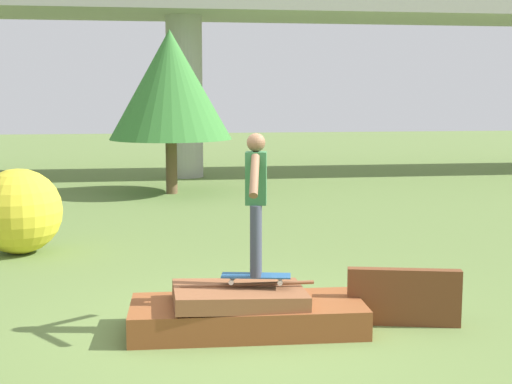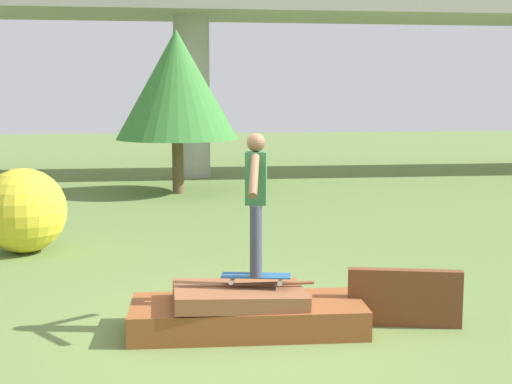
{
  "view_description": "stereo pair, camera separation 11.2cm",
  "coord_description": "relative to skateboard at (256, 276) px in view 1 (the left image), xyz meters",
  "views": [
    {
      "loc": [
        -0.97,
        -7.42,
        2.55
      ],
      "look_at": [
        0.09,
        -0.02,
        1.52
      ],
      "focal_mm": 50.0,
      "sensor_mm": 36.0,
      "label": 1
    },
    {
      "loc": [
        -0.86,
        -7.43,
        2.55
      ],
      "look_at": [
        0.09,
        -0.02,
        1.52
      ],
      "focal_mm": 50.0,
      "sensor_mm": 36.0,
      "label": 2
    }
  ],
  "objects": [
    {
      "name": "scrap_plank_loose",
      "position": [
        1.65,
        -0.04,
        -0.29
      ],
      "size": [
        1.24,
        0.42,
        0.64
      ],
      "color": "brown",
      "rests_on": "ground_plane"
    },
    {
      "name": "highway_overpass",
      "position": [
        -0.09,
        14.73,
        4.18
      ],
      "size": [
        44.0,
        3.73,
        5.51
      ],
      "color": "#A8A59E",
      "rests_on": "ground_plane"
    },
    {
      "name": "bush_yellow_flowering",
      "position": [
        -3.23,
        4.31,
        0.08
      ],
      "size": [
        1.38,
        1.38,
        1.38
      ],
      "color": "gold",
      "rests_on": "ground_plane"
    },
    {
      "name": "skateboard",
      "position": [
        0.0,
        0.0,
        0.0
      ],
      "size": [
        0.77,
        0.37,
        0.09
      ],
      "color": "#23517F",
      "rests_on": "scrap_pile"
    },
    {
      "name": "tree_behind_right",
      "position": [
        -0.62,
        11.03,
        2.18
      ],
      "size": [
        3.14,
        3.14,
        4.18
      ],
      "color": "brown",
      "rests_on": "ground_plane"
    },
    {
      "name": "scrap_pile",
      "position": [
        -0.11,
        0.01,
        -0.4
      ],
      "size": [
        2.56,
        1.11,
        0.53
      ],
      "color": "brown",
      "rests_on": "ground_plane"
    },
    {
      "name": "ground_plane",
      "position": [
        -0.09,
        0.02,
        -0.61
      ],
      "size": [
        80.0,
        80.0,
        0.0
      ],
      "primitive_type": "plane",
      "color": "olive"
    },
    {
      "name": "skater",
      "position": [
        0.0,
        0.0,
        0.89
      ],
      "size": [
        0.3,
        1.09,
        1.53
      ],
      "color": "#383D4C",
      "rests_on": "skateboard"
    }
  ]
}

